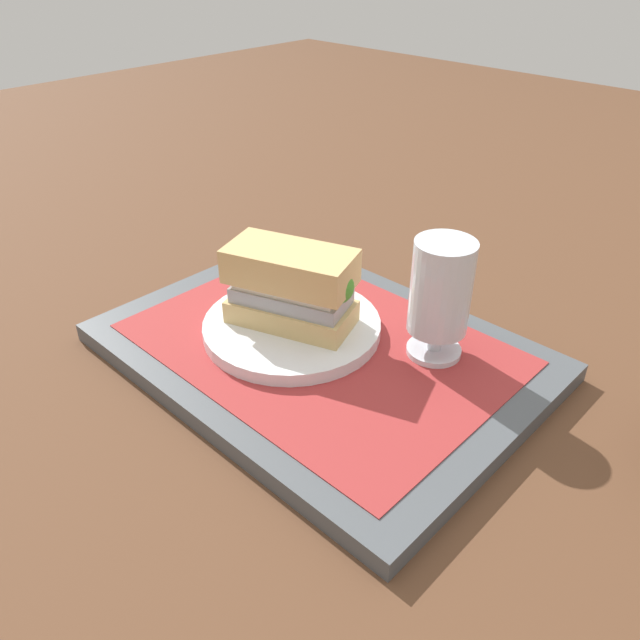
{
  "coord_description": "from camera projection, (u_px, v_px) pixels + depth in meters",
  "views": [
    {
      "loc": [
        0.37,
        -0.39,
        0.4
      ],
      "look_at": [
        0.0,
        0.0,
        0.05
      ],
      "focal_mm": 35.14,
      "sensor_mm": 36.0,
      "label": 1
    }
  ],
  "objects": [
    {
      "name": "placemat",
      "position": [
        320.0,
        343.0,
        0.66
      ],
      "size": [
        0.38,
        0.27,
        0.0
      ],
      "primitive_type": "cube",
      "color": "#9E2D2D",
      "rests_on": "tray"
    },
    {
      "name": "beer_glass",
      "position": [
        441.0,
        292.0,
        0.6
      ],
      "size": [
        0.06,
        0.06,
        0.12
      ],
      "color": "silver",
      "rests_on": "placemat"
    },
    {
      "name": "sandwich",
      "position": [
        294.0,
        287.0,
        0.64
      ],
      "size": [
        0.14,
        0.1,
        0.08
      ],
      "rotation": [
        0.0,
        0.0,
        0.34
      ],
      "color": "tan",
      "rests_on": "plate"
    },
    {
      "name": "ground_plane",
      "position": [
        320.0,
        359.0,
        0.67
      ],
      "size": [
        3.0,
        3.0,
        0.0
      ],
      "primitive_type": "plane",
      "color": "brown"
    },
    {
      "name": "plate",
      "position": [
        292.0,
        327.0,
        0.67
      ],
      "size": [
        0.19,
        0.19,
        0.01
      ],
      "primitive_type": "cylinder",
      "color": "white",
      "rests_on": "placemat"
    },
    {
      "name": "tray",
      "position": [
        320.0,
        352.0,
        0.66
      ],
      "size": [
        0.44,
        0.32,
        0.02
      ],
      "primitive_type": "cube",
      "color": "#4C5156",
      "rests_on": "ground_plane"
    }
  ]
}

